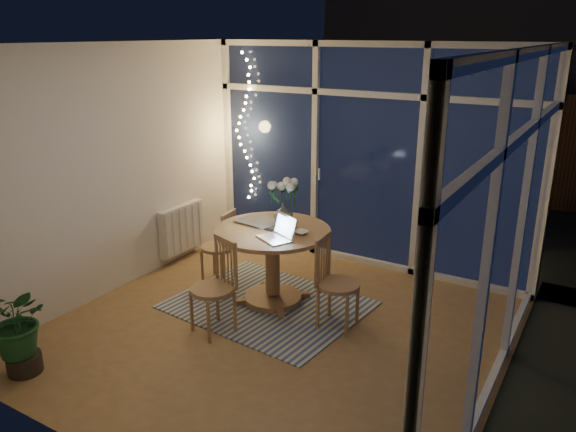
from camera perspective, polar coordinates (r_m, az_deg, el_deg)
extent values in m
plane|color=brown|center=(5.42, -1.15, -11.54)|extent=(4.00, 4.00, 0.00)
plane|color=white|center=(4.71, -1.36, 17.11)|extent=(4.00, 4.00, 0.00)
cube|color=silver|center=(6.63, 8.04, 5.94)|extent=(4.00, 0.04, 2.60)
cube|color=silver|center=(3.49, -19.14, -6.35)|extent=(4.00, 0.04, 2.60)
cube|color=silver|center=(6.18, -17.21, 4.38)|extent=(0.04, 4.00, 2.60)
cube|color=silver|center=(4.25, 22.27, -2.32)|extent=(0.04, 4.00, 2.60)
cube|color=silver|center=(6.60, 7.90, 5.88)|extent=(4.00, 0.10, 2.60)
cube|color=silver|center=(4.25, 21.75, -2.23)|extent=(0.10, 4.00, 2.60)
cube|color=silver|center=(6.99, -10.77, -1.24)|extent=(0.10, 0.70, 0.58)
cube|color=black|center=(9.60, 17.55, 0.70)|extent=(12.00, 6.00, 0.10)
cube|color=#331A12|center=(9.97, 15.99, 7.17)|extent=(11.00, 0.08, 1.80)
cube|color=#303139|center=(12.68, 21.66, 14.77)|extent=(7.00, 3.00, 2.20)
sphere|color=#1A3216|center=(8.39, 6.56, 2.61)|extent=(0.90, 0.90, 0.90)
cube|color=beige|center=(5.88, -2.07, -8.98)|extent=(2.00, 1.66, 0.01)
cylinder|color=olive|center=(5.78, -1.57, -5.10)|extent=(1.28, 1.28, 0.80)
cube|color=olive|center=(6.31, -7.15, -2.99)|extent=(0.45, 0.45, 0.84)
cube|color=olive|center=(5.30, 5.16, -6.76)|extent=(0.46, 0.46, 0.92)
cube|color=olive|center=(5.24, -7.72, -7.17)|extent=(0.54, 0.54, 0.92)
imported|color=silver|center=(5.79, -0.47, 0.27)|extent=(0.22, 0.22, 0.21)
imported|color=white|center=(5.50, 1.35, -1.65)|extent=(0.17, 0.17, 0.04)
cube|color=beige|center=(5.87, -3.00, -0.49)|extent=(0.44, 0.37, 0.02)
cube|color=black|center=(5.61, -1.86, -1.42)|extent=(0.11, 0.06, 0.01)
imported|color=#194823|center=(5.13, -25.65, -10.51)|extent=(0.63, 0.58, 0.76)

